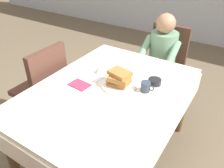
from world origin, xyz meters
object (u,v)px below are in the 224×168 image
object	(u,v)px
fork_left_of_plate	(99,81)
spoon_near_edge	(98,107)
breakfast_stack	(119,78)
bowl_butter	(155,82)
dining_table_main	(108,99)
chair_left_side	(44,84)
cup_coffee	(146,87)
diner_person	(161,54)
syrup_pitcher	(99,69)
chair_diner	(165,60)
plate_breakfast	(119,86)
knife_right_of_plate	(138,95)

from	to	relation	value
fork_left_of_plate	spoon_near_edge	bearing A→B (deg)	-138.44
breakfast_stack	bowl_butter	size ratio (longest dim) A/B	1.79
dining_table_main	breakfast_stack	size ratio (longest dim) A/B	7.75
dining_table_main	chair_left_side	xyz separation A→B (m)	(-0.77, 0.00, -0.12)
breakfast_stack	spoon_near_edge	distance (m)	0.32
chair_left_side	cup_coffee	size ratio (longest dim) A/B	8.23
diner_person	fork_left_of_plate	distance (m)	0.96
chair_left_side	bowl_butter	bearing A→B (deg)	-74.76
breakfast_stack	bowl_butter	world-z (taller)	breakfast_stack
dining_table_main	spoon_near_edge	bearing A→B (deg)	-73.02
dining_table_main	fork_left_of_plate	xyz separation A→B (m)	(-0.14, 0.07, 0.09)
bowl_butter	syrup_pitcher	world-z (taller)	syrup_pitcher
syrup_pitcher	spoon_near_edge	distance (m)	0.50
cup_coffee	chair_diner	bearing A→B (deg)	101.60
diner_person	breakfast_stack	bearing A→B (deg)	89.71
chair_left_side	fork_left_of_plate	world-z (taller)	chair_left_side
syrup_pitcher	dining_table_main	bearing A→B (deg)	-41.44
chair_diner	bowl_butter	bearing A→B (deg)	104.39
syrup_pitcher	spoon_near_edge	size ratio (longest dim) A/B	0.53
plate_breakfast	dining_table_main	bearing A→B (deg)	-118.81
diner_person	breakfast_stack	distance (m)	0.93
diner_person	fork_left_of_plate	size ratio (longest dim) A/B	6.22
syrup_pitcher	plate_breakfast	bearing A→B (deg)	-20.21
breakfast_stack	spoon_near_edge	bearing A→B (deg)	-86.84
cup_coffee	bowl_butter	xyz separation A→B (m)	(0.02, 0.14, -0.02)
chair_left_side	breakfast_stack	size ratio (longest dim) A/B	4.73
dining_table_main	bowl_butter	xyz separation A→B (m)	(0.28, 0.29, 0.11)
fork_left_of_plate	diner_person	bearing A→B (deg)	-5.15
diner_person	spoon_near_edge	xyz separation A→B (m)	(0.01, -1.23, 0.07)
diner_person	cup_coffee	size ratio (longest dim) A/B	9.91
chair_diner	spoon_near_edge	distance (m)	1.41
diner_person	plate_breakfast	distance (m)	0.92
dining_table_main	syrup_pitcher	world-z (taller)	syrup_pitcher
spoon_near_edge	fork_left_of_plate	bearing A→B (deg)	134.88
knife_right_of_plate	diner_person	bearing A→B (deg)	13.10
breakfast_stack	fork_left_of_plate	xyz separation A→B (m)	(-0.19, -0.02, -0.08)
spoon_near_edge	diner_person	bearing A→B (deg)	100.36
dining_table_main	diner_person	size ratio (longest dim) A/B	1.36
syrup_pitcher	cup_coffee	bearing A→B (deg)	-5.37
chair_left_side	plate_breakfast	size ratio (longest dim) A/B	3.32
bowl_butter	chair_left_side	bearing A→B (deg)	-164.76
plate_breakfast	cup_coffee	xyz separation A→B (m)	(0.21, 0.05, 0.03)
breakfast_stack	bowl_butter	xyz separation A→B (m)	(0.23, 0.19, -0.06)
dining_table_main	chair_left_side	size ratio (longest dim) A/B	1.64
breakfast_stack	syrup_pitcher	size ratio (longest dim) A/B	2.46
diner_person	plate_breakfast	world-z (taller)	diner_person
plate_breakfast	bowl_butter	bearing A→B (deg)	40.07
spoon_near_edge	cup_coffee	bearing A→B (deg)	71.48
chair_left_side	syrup_pitcher	bearing A→B (deg)	-70.83
breakfast_stack	cup_coffee	world-z (taller)	breakfast_stack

